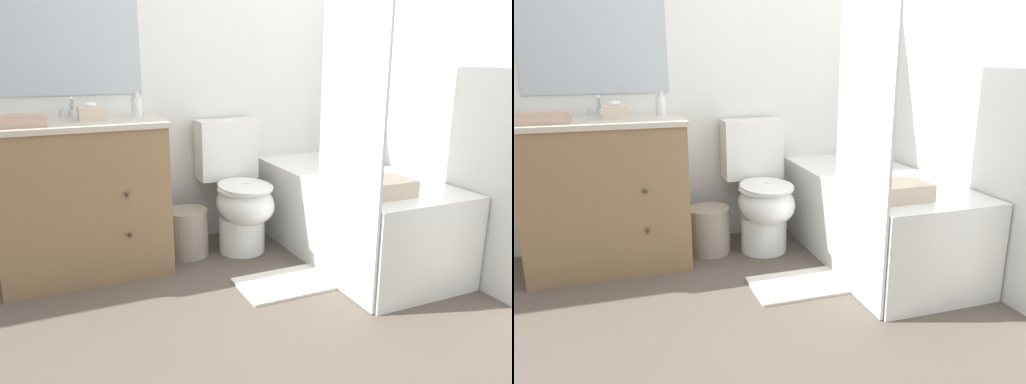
% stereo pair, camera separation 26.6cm
% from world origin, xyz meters
% --- Properties ---
extents(ground_plane, '(14.00, 14.00, 0.00)m').
position_xyz_m(ground_plane, '(0.00, 0.00, 0.00)').
color(ground_plane, brown).
extents(wall_back, '(8.00, 0.06, 2.50)m').
position_xyz_m(wall_back, '(-0.01, 1.59, 1.25)').
color(wall_back, silver).
rests_on(wall_back, ground_plane).
extents(wall_right, '(0.05, 2.57, 2.50)m').
position_xyz_m(wall_right, '(1.22, 0.79, 1.25)').
color(wall_right, silver).
rests_on(wall_right, ground_plane).
extents(vanity_cabinet, '(0.93, 0.59, 0.89)m').
position_xyz_m(vanity_cabinet, '(-0.73, 1.29, 0.46)').
color(vanity_cabinet, olive).
rests_on(vanity_cabinet, ground_plane).
extents(sink_faucet, '(0.14, 0.12, 0.12)m').
position_xyz_m(sink_faucet, '(-0.73, 1.49, 0.93)').
color(sink_faucet, silver).
rests_on(sink_faucet, vanity_cabinet).
extents(toilet, '(0.39, 0.64, 0.83)m').
position_xyz_m(toilet, '(0.23, 1.24, 0.38)').
color(toilet, white).
rests_on(toilet, ground_plane).
extents(bathtub, '(0.68, 1.44, 0.53)m').
position_xyz_m(bathtub, '(0.84, 0.85, 0.27)').
color(bathtub, white).
rests_on(bathtub, ground_plane).
extents(shower_curtain, '(0.02, 0.54, 1.89)m').
position_xyz_m(shower_curtain, '(0.49, 0.42, 0.95)').
color(shower_curtain, white).
rests_on(shower_curtain, ground_plane).
extents(wastebasket, '(0.27, 0.27, 0.30)m').
position_xyz_m(wastebasket, '(-0.12, 1.28, 0.15)').
color(wastebasket, gray).
rests_on(wastebasket, ground_plane).
extents(tissue_box, '(0.14, 0.12, 0.10)m').
position_xyz_m(tissue_box, '(-0.64, 1.29, 0.93)').
color(tissue_box, beige).
rests_on(tissue_box, vanity_cabinet).
extents(soap_dispenser, '(0.06, 0.06, 0.14)m').
position_xyz_m(soap_dispenser, '(-0.37, 1.36, 0.95)').
color(soap_dispenser, silver).
rests_on(soap_dispenser, vanity_cabinet).
extents(hand_towel_folded, '(0.27, 0.14, 0.06)m').
position_xyz_m(hand_towel_folded, '(-1.01, 1.14, 0.92)').
color(hand_towel_folded, tan).
rests_on(hand_towel_folded, vanity_cabinet).
extents(bath_towel_folded, '(0.29, 0.22, 0.09)m').
position_xyz_m(bath_towel_folded, '(0.69, 0.39, 0.58)').
color(bath_towel_folded, beige).
rests_on(bath_towel_folded, bathtub).
extents(bath_mat, '(0.57, 0.35, 0.02)m').
position_xyz_m(bath_mat, '(0.27, 0.62, 0.01)').
color(bath_mat, silver).
rests_on(bath_mat, ground_plane).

